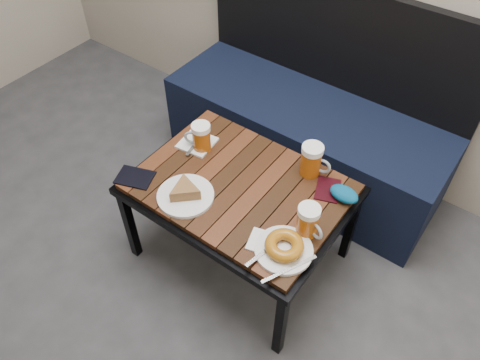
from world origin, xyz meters
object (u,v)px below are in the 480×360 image
Objects in this scene: cafe_table at (240,192)px; plate_pie at (185,193)px; beer_mug_left at (201,137)px; knit_pouch at (344,194)px; beer_mug_centre at (312,160)px; beer_mug_right at (308,221)px; bench at (307,131)px; passport_navy at (135,177)px; passport_burgundy at (328,189)px; plate_bagel at (284,247)px.

plate_pie reaches higher than cafe_table.
knit_pouch is (0.61, 0.10, -0.04)m from beer_mug_left.
beer_mug_centre reaches higher than beer_mug_right.
beer_mug_right is (0.58, -0.12, 0.00)m from beer_mug_left.
beer_mug_centre is (0.19, 0.22, 0.11)m from cafe_table.
beer_mug_centre is (0.24, -0.42, 0.27)m from bench.
passport_navy reaches higher than cafe_table.
plate_pie is at bearing -160.34° from passport_burgundy.
knit_pouch is (0.49, 0.35, 0.00)m from plate_pie.
beer_mug_left is at bearing -170.49° from beer_mug_centre.
passport_burgundy is (0.10, -0.04, -0.07)m from beer_mug_centre.
beer_mug_centre is 1.10× the size of passport_burgundy.
bench is 0.85m from plate_pie.
beer_mug_left is 0.49× the size of plate_bagel.
beer_mug_right is at bearing -61.08° from bench.
passport_navy is at bearing -168.95° from passport_burgundy.
cafe_table is 0.35m from passport_burgundy.
plate_bagel is at bearing 134.39° from beer_mug_left.
beer_mug_right is (0.33, -0.04, 0.11)m from cafe_table.
beer_mug_left is at bearing 170.65° from passport_burgundy.
passport_burgundy reaches higher than cafe_table.
beer_mug_right is at bearing -71.08° from beer_mug_centre.
beer_mug_centre reaches higher than plate_pie.
bench is 9.78× the size of passport_navy.
plate_pie is at bearing 93.83° from beer_mug_left.
bench reaches higher than beer_mug_centre.
beer_mug_centre is 0.53× the size of plate_bagel.
bench is at bearing 94.62° from cafe_table.
beer_mug_centre is (0.44, 0.15, 0.01)m from beer_mug_left.
plate_pie reaches higher than knit_pouch.
beer_mug_centre is 0.97× the size of passport_navy.
knit_pouch is at bearing -23.58° from beer_mug_centre.
passport_navy is 0.76m from passport_burgundy.
cafe_table is (0.05, -0.64, 0.16)m from bench.
plate_bagel is at bearing -66.03° from bench.
cafe_table is 5.87× the size of passport_navy.
knit_pouch reaches higher than passport_navy.
knit_pouch is at bearing -48.59° from bench.
cafe_table is at bearing -153.78° from knit_pouch.
cafe_table is 6.68× the size of passport_burgundy.
passport_navy is 1.24× the size of knit_pouch.
beer_mug_centre is 0.51m from plate_pie.
plate_pie is at bearing -126.91° from cafe_table.
beer_mug_left is 1.10× the size of knit_pouch.
passport_burgundy is at bearing 118.51° from beer_mug_right.
bench is 11.13× the size of passport_burgundy.
plate_pie is at bearing -178.56° from plate_bagel.
beer_mug_right is at bearing -98.04° from knit_pouch.
cafe_table is 0.35m from plate_bagel.
beer_mug_right is 0.71m from passport_navy.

